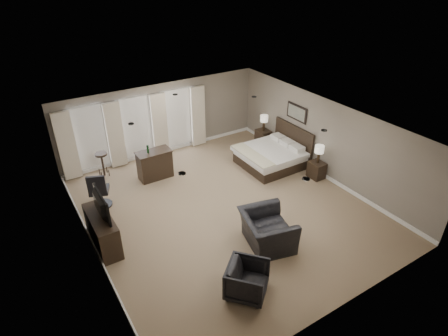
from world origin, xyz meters
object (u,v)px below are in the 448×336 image
dresser (102,231)px  bar_stool_right (155,163)px  nightstand_far (263,137)px  desk_chair (99,189)px  armchair_far (247,279)px  lamp_near (319,154)px  bar_stool_left (103,164)px  bed (269,150)px  lamp_far (264,123)px  nightstand_near (317,170)px  bar_counter (155,164)px  tv (99,214)px  armchair_near (267,225)px

dresser → bar_stool_right: size_ratio=1.97×
nightstand_far → desk_chair: 6.53m
armchair_far → dresser: bearing=82.8°
lamp_near → bar_stool_left: 7.07m
bed → dresser: size_ratio=1.30×
armchair_far → lamp_far: bearing=8.7°
nightstand_far → lamp_far: (0.00, 0.00, 0.60)m
nightstand_near → bar_stool_left: size_ratio=0.67×
bar_counter → bar_stool_right: 0.31m
bar_stool_right → desk_chair: size_ratio=0.68×
lamp_near → tv: (-6.92, 0.42, 0.11)m
dresser → bar_counter: bearing=44.7°
lamp_near → desk_chair: 6.84m
armchair_near → bar_stool_right: 4.91m
lamp_far → dresser: size_ratio=0.40×
bar_stool_left → bar_stool_right: bearing=-26.3°
bed → lamp_near: (0.89, -1.45, 0.22)m
tv → armchair_far: tv is taller
nightstand_far → bar_counter: size_ratio=0.53×
bed → armchair_far: bed is taller
nightstand_near → armchair_near: armchair_near is taller
nightstand_far → dresser: bearing=-160.3°
tv → bar_stool_right: tv is taller
nightstand_far → lamp_near: bearing=-90.0°
armchair_far → bar_stool_left: bearing=58.6°
bar_counter → desk_chair: desk_chair is taller
dresser → armchair_near: (3.52, -2.14, 0.14)m
nightstand_near → lamp_near: (0.00, -0.00, 0.58)m
tv → bar_stool_right: (2.54, 2.66, -0.58)m
bed → armchair_far: 5.73m
lamp_near → armchair_far: size_ratio=0.70×
armchair_far → bar_stool_left: armchair_far is taller
lamp_near → lamp_far: size_ratio=1.00×
tv → lamp_far: bearing=-70.3°
lamp_far → armchair_near: lamp_far is taller
bed → nightstand_near: bearing=-58.5°
lamp_near → bar_stool_left: bearing=147.0°
bar_counter → bar_stool_left: bar_counter is taller
bar_counter → bar_stool_left: 1.75m
dresser → bar_stool_left: bearing=73.6°
nightstand_far → bar_stool_right: 4.38m
lamp_far → dresser: (-6.92, -2.48, -0.45)m
nightstand_far → bar_stool_right: size_ratio=0.75×
bar_counter → bar_stool_right: size_ratio=1.42×
nightstand_near → bar_counter: bar_counter is taller
bar_stool_left → bar_stool_right: bar_stool_left is taller
desk_chair → nightstand_near: bearing=-176.0°
nightstand_near → bar_counter: bearing=147.9°
lamp_near → bar_counter: size_ratio=0.55×
bed → tv: (-6.03, -1.03, 0.33)m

